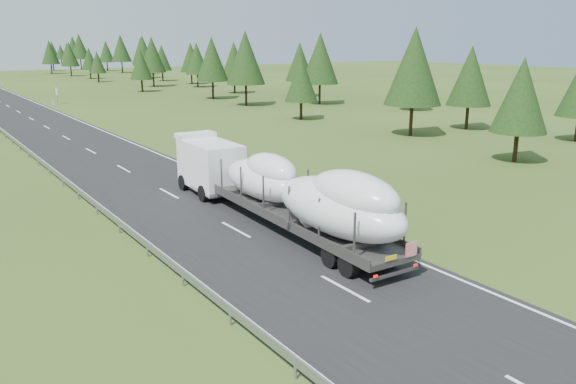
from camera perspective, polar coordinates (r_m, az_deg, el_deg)
ground at (r=23.31m, az=5.77°, el=-9.77°), size 400.00×400.00×0.00m
highway_sign at (r=98.61m, az=-22.45°, el=9.32°), size 0.08×0.90×2.60m
tree_line_right at (r=132.42m, az=-11.43°, el=13.40°), size 27.67×290.61×12.44m
boat_truck at (r=29.75m, az=-0.39°, el=0.50°), size 3.65×20.48×4.22m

